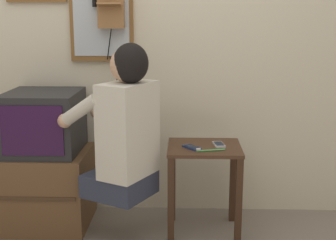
{
  "coord_description": "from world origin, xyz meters",
  "views": [
    {
      "loc": [
        0.41,
        -1.99,
        1.38
      ],
      "look_at": [
        0.31,
        0.81,
        0.76
      ],
      "focal_mm": 50.0,
      "sensor_mm": 36.0,
      "label": 1
    }
  ],
  "objects_px": {
    "television": "(44,122)",
    "cell_phone_held": "(192,147)",
    "wall_mirror": "(101,8)",
    "cell_phone_spare": "(219,144)",
    "toothbrush": "(209,150)",
    "person": "(125,126)"
  },
  "relations": [
    {
      "from": "television",
      "to": "cell_phone_held",
      "type": "height_order",
      "value": "television"
    },
    {
      "from": "cell_phone_spare",
      "to": "wall_mirror",
      "type": "bearing_deg",
      "value": 147.56
    },
    {
      "from": "person",
      "to": "toothbrush",
      "type": "xyz_separation_m",
      "value": [
        0.5,
        0.07,
        -0.16
      ]
    },
    {
      "from": "cell_phone_held",
      "to": "person",
      "type": "bearing_deg",
      "value": 159.36
    },
    {
      "from": "cell_phone_held",
      "to": "cell_phone_spare",
      "type": "xyz_separation_m",
      "value": [
        0.17,
        0.07,
        0.0
      ]
    },
    {
      "from": "wall_mirror",
      "to": "toothbrush",
      "type": "bearing_deg",
      "value": -33.67
    },
    {
      "from": "wall_mirror",
      "to": "cell_phone_held",
      "type": "relative_size",
      "value": 5.33
    },
    {
      "from": "cell_phone_held",
      "to": "television",
      "type": "bearing_deg",
      "value": 132.28
    },
    {
      "from": "toothbrush",
      "to": "television",
      "type": "bearing_deg",
      "value": 64.83
    },
    {
      "from": "television",
      "to": "cell_phone_spare",
      "type": "xyz_separation_m",
      "value": [
        1.14,
        -0.08,
        -0.12
      ]
    },
    {
      "from": "cell_phone_held",
      "to": "wall_mirror",
      "type": "bearing_deg",
      "value": 107.27
    },
    {
      "from": "television",
      "to": "person",
      "type": "bearing_deg",
      "value": -26.44
    },
    {
      "from": "person",
      "to": "cell_phone_spare",
      "type": "xyz_separation_m",
      "value": [
        0.57,
        0.2,
        -0.16
      ]
    },
    {
      "from": "person",
      "to": "television",
      "type": "height_order",
      "value": "person"
    },
    {
      "from": "person",
      "to": "television",
      "type": "relative_size",
      "value": 1.87
    },
    {
      "from": "person",
      "to": "wall_mirror",
      "type": "xyz_separation_m",
      "value": [
        -0.21,
        0.54,
        0.69
      ]
    },
    {
      "from": "cell_phone_held",
      "to": "toothbrush",
      "type": "height_order",
      "value": "toothbrush"
    },
    {
      "from": "person",
      "to": "cell_phone_spare",
      "type": "distance_m",
      "value": 0.63
    },
    {
      "from": "toothbrush",
      "to": "wall_mirror",
      "type": "bearing_deg",
      "value": 42.58
    },
    {
      "from": "television",
      "to": "wall_mirror",
      "type": "xyz_separation_m",
      "value": [
        0.36,
        0.26,
        0.73
      ]
    },
    {
      "from": "wall_mirror",
      "to": "person",
      "type": "bearing_deg",
      "value": -68.58
    },
    {
      "from": "wall_mirror",
      "to": "cell_phone_spare",
      "type": "distance_m",
      "value": 1.21
    }
  ]
}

